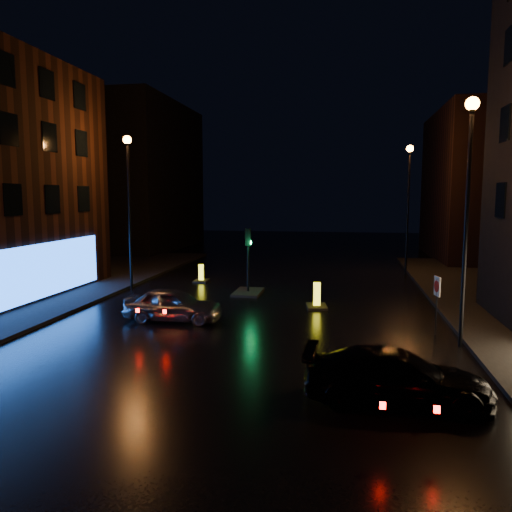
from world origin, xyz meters
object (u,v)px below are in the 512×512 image
object	(u,v)px
dark_sedan	(397,377)
bollard_far	(201,278)
bollard_near	(317,302)
silver_hatchback	(173,305)
road_sign_right	(437,291)
traffic_signal	(248,284)

from	to	relation	value
dark_sedan	bollard_far	xyz separation A→B (m)	(-9.85, 16.29, -0.44)
bollard_near	dark_sedan	bearing A→B (deg)	-84.85
silver_hatchback	bollard_far	distance (m)	9.52
bollard_far	road_sign_right	bearing A→B (deg)	-41.19
bollard_far	road_sign_right	size ratio (longest dim) A/B	0.55
dark_sedan	bollard_near	distance (m)	10.75
silver_hatchback	bollard_near	bearing A→B (deg)	-58.67
bollard_near	bollard_far	size ratio (longest dim) A/B	1.20
silver_hatchback	dark_sedan	size ratio (longest dim) A/B	0.87
bollard_near	traffic_signal	bearing A→B (deg)	134.96
silver_hatchback	road_sign_right	world-z (taller)	road_sign_right
dark_sedan	bollard_far	bearing A→B (deg)	32.65
traffic_signal	bollard_near	xyz separation A→B (m)	(3.79, -2.79, -0.24)
road_sign_right	bollard_near	bearing A→B (deg)	-50.72
dark_sedan	bollard_far	distance (m)	19.04
traffic_signal	bollard_far	xyz separation A→B (m)	(-3.49, 3.07, -0.27)
bollard_far	road_sign_right	world-z (taller)	road_sign_right
traffic_signal	road_sign_right	size ratio (longest dim) A/B	1.56
traffic_signal	dark_sedan	world-z (taller)	traffic_signal
bollard_far	silver_hatchback	bearing A→B (deg)	-82.67
traffic_signal	dark_sedan	bearing A→B (deg)	-64.32
traffic_signal	road_sign_right	distance (m)	10.76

